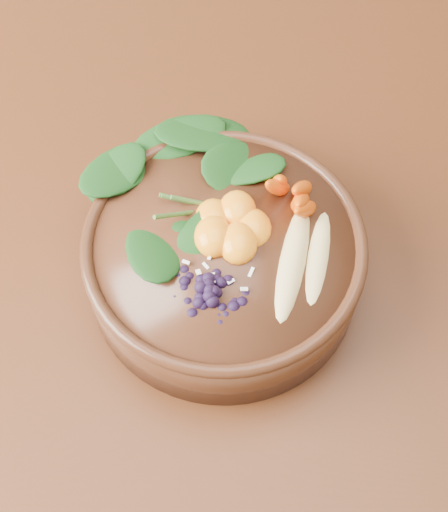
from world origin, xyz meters
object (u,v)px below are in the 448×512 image
Objects in this scene: banana_halves at (307,252)px; stoneware_bowl at (224,261)px; mandarin_cluster at (231,219)px; kale_heap at (199,173)px; dining_table at (315,198)px; blueberry_pile at (208,283)px; carrot_cluster at (296,170)px.

stoneware_bowl is at bearing -177.26° from banana_halves.
banana_halves is 0.08m from mandarin_cluster.
dining_table is at bearing 34.80° from kale_heap.
blueberry_pile is at bearing -141.51° from banana_halves.
kale_heap is 0.13m from banana_halves.
dining_table is 12.73× the size of blueberry_pile.
blueberry_pile is (-0.14, -0.22, 0.18)m from dining_table.
blueberry_pile is (-0.02, -0.07, 0.00)m from mandarin_cluster.
dining_table is 10.90× the size of banana_halves.
banana_halves is (0.10, -0.09, -0.01)m from kale_heap.
mandarin_cluster is 0.69× the size of blueberry_pile.
mandarin_cluster is (0.03, -0.05, -0.01)m from kale_heap.
blueberry_pile is at bearing -107.88° from mandarin_cluster.
dining_table is 0.26m from banana_halves.
dining_table is at bearing 84.06° from carrot_cluster.
banana_halves reaches higher than dining_table.
mandarin_cluster is 0.07m from blueberry_pile.
mandarin_cluster reaches higher than stoneware_bowl.
kale_heap is at bearing 108.26° from stoneware_bowl.
mandarin_cluster is (-0.06, -0.04, -0.02)m from carrot_cluster.
dining_table is at bearing 94.98° from banana_halves.
stoneware_bowl is 3.62× the size of carrot_cluster.
stoneware_bowl is 0.05m from mandarin_cluster.
kale_heap reaches higher than mandarin_cluster.
kale_heap is at bearing 156.45° from banana_halves.
stoneware_bowl is at bearing -114.95° from mandarin_cluster.
blueberry_pile is at bearing -105.75° from stoneware_bowl.
carrot_cluster is at bearing 31.58° from mandarin_cluster.
carrot_cluster is at bearing -114.56° from dining_table.
kale_heap is at bearing -145.20° from dining_table.
banana_halves is 1.17× the size of blueberry_pile.
mandarin_cluster is at bearing 170.25° from banana_halves.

